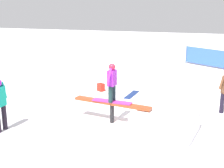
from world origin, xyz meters
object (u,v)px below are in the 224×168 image
Objects in this scene: rail_feature at (112,105)px; backpack_on_snow at (101,87)px; main_rider_on_rail at (112,83)px; loose_snowboard_navy at (132,95)px; bystander_teal at (0,102)px.

backpack_on_snow is (1.47, -3.40, -0.44)m from rail_feature.
backpack_on_snow is (1.47, -3.40, -1.16)m from main_rider_on_rail.
loose_snowboard_navy is (0.02, -3.19, -1.32)m from main_rider_on_rail.
bystander_teal is 5.26m from backpack_on_snow.
bystander_teal is (3.09, 1.55, -0.41)m from main_rider_on_rail.
loose_snowboard_navy is 3.65× the size of backpack_on_snow.
bystander_teal is at bearing 154.67° from loose_snowboard_navy.
main_rider_on_rail reaches higher than rail_feature.
loose_snowboard_navy is at bearing -27.17° from bystander_teal.
main_rider_on_rail is (0.00, 0.00, 0.72)m from rail_feature.
rail_feature is at bearing 0.00° from main_rider_on_rail.
main_rider_on_rail reaches higher than bystander_teal.
main_rider_on_rail is 3.88m from backpack_on_snow.
bystander_teal is 4.84× the size of backpack_on_snow.
main_rider_on_rail reaches higher than loose_snowboard_navy.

